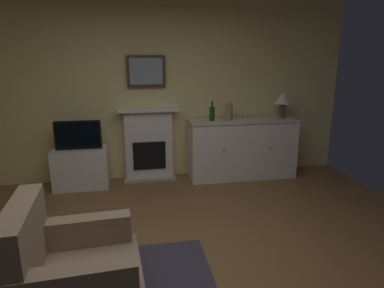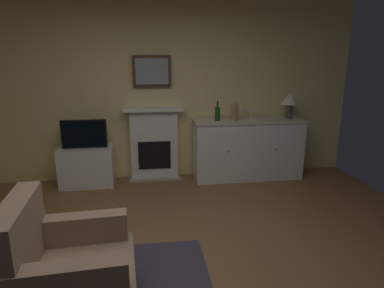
% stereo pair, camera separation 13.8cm
% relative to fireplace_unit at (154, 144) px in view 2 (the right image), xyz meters
% --- Properties ---
extents(ground_plane, '(5.97, 5.27, 0.10)m').
position_rel_fireplace_unit_xyz_m(ground_plane, '(0.08, -2.48, -0.60)').
color(ground_plane, brown).
rests_on(ground_plane, ground).
extents(wall_rear, '(5.97, 0.06, 2.92)m').
position_rel_fireplace_unit_xyz_m(wall_rear, '(0.08, 0.13, 0.91)').
color(wall_rear, '#EAD68C').
rests_on(wall_rear, ground_plane).
extents(fireplace_unit, '(0.87, 0.30, 1.10)m').
position_rel_fireplace_unit_xyz_m(fireplace_unit, '(0.00, 0.00, 0.00)').
color(fireplace_unit, white).
rests_on(fireplace_unit, ground_plane).
extents(framed_picture, '(0.55, 0.04, 0.45)m').
position_rel_fireplace_unit_xyz_m(framed_picture, '(-0.00, 0.05, 1.07)').
color(framed_picture, '#473323').
extents(sideboard_cabinet, '(1.65, 0.49, 0.91)m').
position_rel_fireplace_unit_xyz_m(sideboard_cabinet, '(1.41, -0.18, -0.09)').
color(sideboard_cabinet, white).
rests_on(sideboard_cabinet, ground_plane).
extents(table_lamp, '(0.26, 0.26, 0.40)m').
position_rel_fireplace_unit_xyz_m(table_lamp, '(2.03, -0.18, 0.64)').
color(table_lamp, '#4C4742').
rests_on(table_lamp, sideboard_cabinet).
extents(wine_bottle, '(0.08, 0.08, 0.29)m').
position_rel_fireplace_unit_xyz_m(wine_bottle, '(0.92, -0.20, 0.47)').
color(wine_bottle, '#193F1E').
rests_on(wine_bottle, sideboard_cabinet).
extents(wine_glass_left, '(0.07, 0.07, 0.16)m').
position_rel_fireplace_unit_xyz_m(wine_glass_left, '(1.33, -0.15, 0.48)').
color(wine_glass_left, silver).
rests_on(wine_glass_left, sideboard_cabinet).
extents(wine_glass_center, '(0.07, 0.07, 0.16)m').
position_rel_fireplace_unit_xyz_m(wine_glass_center, '(1.44, -0.20, 0.48)').
color(wine_glass_center, silver).
rests_on(wine_glass_center, sideboard_cabinet).
extents(wine_glass_right, '(0.07, 0.07, 0.16)m').
position_rel_fireplace_unit_xyz_m(wine_glass_right, '(1.55, -0.22, 0.48)').
color(wine_glass_right, silver).
rests_on(wine_glass_right, sideboard_cabinet).
extents(vase_decorative, '(0.11, 0.11, 0.28)m').
position_rel_fireplace_unit_xyz_m(vase_decorative, '(1.17, -0.23, 0.50)').
color(vase_decorative, '#9E7F5B').
rests_on(vase_decorative, sideboard_cabinet).
extents(tv_cabinet, '(0.75, 0.42, 0.57)m').
position_rel_fireplace_unit_xyz_m(tv_cabinet, '(-0.98, -0.16, -0.26)').
color(tv_cabinet, white).
rests_on(tv_cabinet, ground_plane).
extents(tv_set, '(0.62, 0.07, 0.40)m').
position_rel_fireplace_unit_xyz_m(tv_set, '(-0.98, -0.19, 0.22)').
color(tv_set, black).
rests_on(tv_set, tv_cabinet).
extents(armchair, '(0.86, 0.83, 0.92)m').
position_rel_fireplace_unit_xyz_m(armchair, '(-0.69, -2.79, -0.17)').
color(armchair, '#8C7259').
rests_on(armchair, ground_plane).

